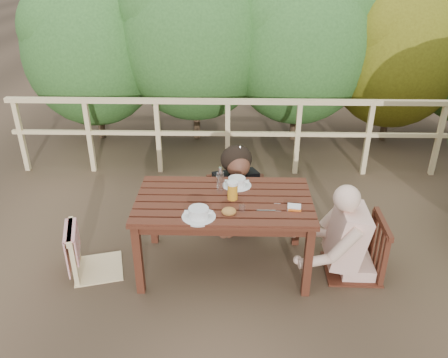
{
  "coord_description": "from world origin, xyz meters",
  "views": [
    {
      "loc": [
        0.08,
        -3.45,
        2.71
      ],
      "look_at": [
        0.0,
        0.05,
        0.9
      ],
      "focal_mm": 36.4,
      "sensor_mm": 36.0,
      "label": 1
    }
  ],
  "objects_px": {
    "chair_right": "(358,223)",
    "woman": "(231,159)",
    "soup_far": "(237,182)",
    "bread_roll": "(229,211)",
    "bottle": "(220,181)",
    "beer_glass": "(233,191)",
    "butter_tub": "(294,208)",
    "chair_left": "(93,229)",
    "tumbler": "(242,209)",
    "table": "(224,234)",
    "soup_near": "(199,213)",
    "diner_right": "(365,203)",
    "chair_far": "(231,183)"
  },
  "relations": [
    {
      "from": "beer_glass",
      "to": "chair_far",
      "type": "bearing_deg",
      "value": 91.22
    },
    {
      "from": "table",
      "to": "chair_right",
      "type": "height_order",
      "value": "chair_right"
    },
    {
      "from": "beer_glass",
      "to": "woman",
      "type": "bearing_deg",
      "value": 91.19
    },
    {
      "from": "soup_near",
      "to": "bottle",
      "type": "distance_m",
      "value": 0.46
    },
    {
      "from": "table",
      "to": "woman",
      "type": "bearing_deg",
      "value": 86.04
    },
    {
      "from": "chair_right",
      "to": "woman",
      "type": "distance_m",
      "value": 1.45
    },
    {
      "from": "soup_far",
      "to": "tumbler",
      "type": "bearing_deg",
      "value": -84.6
    },
    {
      "from": "beer_glass",
      "to": "chair_right",
      "type": "bearing_deg",
      "value": -1.87
    },
    {
      "from": "tumbler",
      "to": "butter_tub",
      "type": "bearing_deg",
      "value": 5.64
    },
    {
      "from": "chair_far",
      "to": "beer_glass",
      "type": "xyz_separation_m",
      "value": [
        0.02,
        -0.82,
        0.36
      ]
    },
    {
      "from": "woman",
      "to": "bottle",
      "type": "height_order",
      "value": "woman"
    },
    {
      "from": "soup_far",
      "to": "tumbler",
      "type": "distance_m",
      "value": 0.46
    },
    {
      "from": "soup_near",
      "to": "butter_tub",
      "type": "bearing_deg",
      "value": 9.81
    },
    {
      "from": "woman",
      "to": "tumbler",
      "type": "distance_m",
      "value": 1.05
    },
    {
      "from": "bread_roll",
      "to": "beer_glass",
      "type": "bearing_deg",
      "value": 83.56
    },
    {
      "from": "chair_far",
      "to": "bread_roll",
      "type": "distance_m",
      "value": 1.11
    },
    {
      "from": "butter_tub",
      "to": "soup_near",
      "type": "bearing_deg",
      "value": -162.29
    },
    {
      "from": "soup_far",
      "to": "tumbler",
      "type": "relative_size",
      "value": 4.06
    },
    {
      "from": "soup_near",
      "to": "soup_far",
      "type": "xyz_separation_m",
      "value": [
        0.31,
        0.55,
        -0.0
      ]
    },
    {
      "from": "table",
      "to": "soup_near",
      "type": "height_order",
      "value": "soup_near"
    },
    {
      "from": "chair_left",
      "to": "butter_tub",
      "type": "height_order",
      "value": "chair_left"
    },
    {
      "from": "chair_right",
      "to": "beer_glass",
      "type": "relative_size",
      "value": 5.69
    },
    {
      "from": "woman",
      "to": "soup_near",
      "type": "xyz_separation_m",
      "value": [
        -0.26,
        -1.14,
        0.04
      ]
    },
    {
      "from": "chair_left",
      "to": "bottle",
      "type": "distance_m",
      "value": 1.22
    },
    {
      "from": "chair_left",
      "to": "tumbler",
      "type": "xyz_separation_m",
      "value": [
        1.33,
        -0.12,
        0.3
      ]
    },
    {
      "from": "soup_near",
      "to": "chair_left",
      "type": "bearing_deg",
      "value": 167.71
    },
    {
      "from": "tumbler",
      "to": "soup_near",
      "type": "bearing_deg",
      "value": -165.18
    },
    {
      "from": "chair_far",
      "to": "bread_roll",
      "type": "height_order",
      "value": "chair_far"
    },
    {
      "from": "bread_roll",
      "to": "butter_tub",
      "type": "relative_size",
      "value": 1.11
    },
    {
      "from": "chair_left",
      "to": "butter_tub",
      "type": "relative_size",
      "value": 8.08
    },
    {
      "from": "tumbler",
      "to": "chair_far",
      "type": "bearing_deg",
      "value": 95.5
    },
    {
      "from": "chair_right",
      "to": "beer_glass",
      "type": "height_order",
      "value": "chair_right"
    },
    {
      "from": "woman",
      "to": "beer_glass",
      "type": "bearing_deg",
      "value": 74.86
    },
    {
      "from": "chair_right",
      "to": "woman",
      "type": "xyz_separation_m",
      "value": [
        -1.13,
        0.88,
        0.21
      ]
    },
    {
      "from": "soup_near",
      "to": "tumbler",
      "type": "relative_size",
      "value": 4.25
    },
    {
      "from": "butter_tub",
      "to": "woman",
      "type": "bearing_deg",
      "value": 126.1
    },
    {
      "from": "woman",
      "to": "bread_roll",
      "type": "relative_size",
      "value": 11.67
    },
    {
      "from": "chair_left",
      "to": "soup_near",
      "type": "height_order",
      "value": "chair_left"
    },
    {
      "from": "chair_right",
      "to": "tumbler",
      "type": "distance_m",
      "value": 1.07
    },
    {
      "from": "chair_left",
      "to": "beer_glass",
      "type": "xyz_separation_m",
      "value": [
        1.25,
        0.09,
        0.35
      ]
    },
    {
      "from": "soup_far",
      "to": "butter_tub",
      "type": "distance_m",
      "value": 0.64
    },
    {
      "from": "soup_far",
      "to": "bread_roll",
      "type": "bearing_deg",
      "value": -97.48
    },
    {
      "from": "soup_near",
      "to": "bottle",
      "type": "height_order",
      "value": "bottle"
    },
    {
      "from": "table",
      "to": "tumbler",
      "type": "xyz_separation_m",
      "value": [
        0.16,
        -0.2,
        0.39
      ]
    },
    {
      "from": "diner_right",
      "to": "chair_right",
      "type": "bearing_deg",
      "value": 91.2
    },
    {
      "from": "soup_near",
      "to": "butter_tub",
      "type": "xyz_separation_m",
      "value": [
        0.8,
        0.14,
        -0.02
      ]
    },
    {
      "from": "chair_right",
      "to": "table",
      "type": "bearing_deg",
      "value": -90.39
    },
    {
      "from": "chair_left",
      "to": "soup_far",
      "type": "distance_m",
      "value": 1.37
    },
    {
      "from": "woman",
      "to": "bottle",
      "type": "distance_m",
      "value": 0.74
    },
    {
      "from": "chair_far",
      "to": "soup_far",
      "type": "distance_m",
      "value": 0.65
    }
  ]
}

